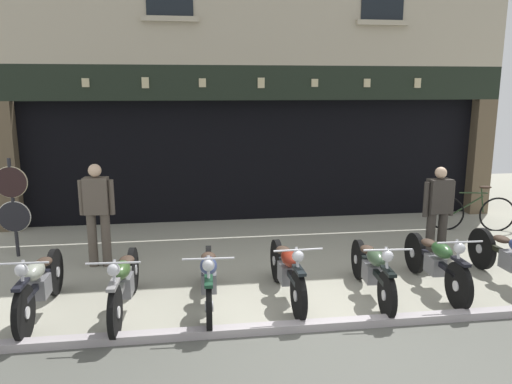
# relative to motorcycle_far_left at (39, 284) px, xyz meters

# --- Properties ---
(ground) EXTENTS (22.65, 22.00, 0.18)m
(ground) POSITION_rel_motorcycle_far_left_xyz_m (3.44, -1.94, -0.47)
(ground) COLOR #9D9A89
(shop_facade) EXTENTS (10.95, 4.42, 6.60)m
(shop_facade) POSITION_rel_motorcycle_far_left_xyz_m (3.44, 6.03, 1.34)
(shop_facade) COLOR black
(shop_facade) RESTS_ON ground
(motorcycle_far_left) EXTENTS (0.62, 1.97, 0.92)m
(motorcycle_far_left) POSITION_rel_motorcycle_far_left_xyz_m (0.00, 0.00, 0.00)
(motorcycle_far_left) COLOR black
(motorcycle_far_left) RESTS_ON ground
(motorcycle_left) EXTENTS (0.62, 2.02, 0.92)m
(motorcycle_left) POSITION_rel_motorcycle_far_left_xyz_m (1.06, -0.08, -0.01)
(motorcycle_left) COLOR black
(motorcycle_left) RESTS_ON ground
(motorcycle_center_left) EXTENTS (0.62, 1.99, 0.89)m
(motorcycle_center_left) POSITION_rel_motorcycle_far_left_xyz_m (2.14, -0.05, -0.02)
(motorcycle_center_left) COLOR black
(motorcycle_center_left) RESTS_ON ground
(motorcycle_center) EXTENTS (0.62, 1.95, 0.91)m
(motorcycle_center) POSITION_rel_motorcycle_far_left_xyz_m (3.22, 0.04, -0.01)
(motorcycle_center) COLOR black
(motorcycle_center) RESTS_ON ground
(motorcycle_center_right) EXTENTS (0.62, 1.95, 0.90)m
(motorcycle_center_right) POSITION_rel_motorcycle_far_left_xyz_m (4.40, -0.05, -0.02)
(motorcycle_center_right) COLOR black
(motorcycle_center_right) RESTS_ON ground
(motorcycle_right) EXTENTS (0.62, 1.98, 0.92)m
(motorcycle_right) POSITION_rel_motorcycle_far_left_xyz_m (5.40, 0.07, -0.01)
(motorcycle_right) COLOR black
(motorcycle_right) RESTS_ON ground
(motorcycle_far_right) EXTENTS (0.62, 2.11, 0.93)m
(motorcycle_far_right) POSITION_rel_motorcycle_far_left_xyz_m (6.56, 0.03, 0.00)
(motorcycle_far_right) COLOR black
(motorcycle_far_right) RESTS_ON ground
(salesman_left) EXTENTS (0.56, 0.26, 1.68)m
(salesman_left) POSITION_rel_motorcycle_far_left_xyz_m (0.46, 1.76, 0.51)
(salesman_left) COLOR brown
(salesman_left) RESTS_ON ground
(shopkeeper_center) EXTENTS (0.56, 0.26, 1.58)m
(shopkeeper_center) POSITION_rel_motorcycle_far_left_xyz_m (6.07, 1.35, 0.44)
(shopkeeper_center) COLOR #38332D
(shopkeeper_center) RESTS_ON ground
(tyre_sign_pole) EXTENTS (0.54, 0.06, 1.71)m
(tyre_sign_pole) POSITION_rel_motorcycle_far_left_xyz_m (-1.03, 2.44, 0.56)
(tyre_sign_pole) COLOR #232328
(tyre_sign_pole) RESTS_ON ground
(advert_board_near) EXTENTS (0.67, 0.03, 1.04)m
(advert_board_near) POSITION_rel_motorcycle_far_left_xyz_m (6.02, 4.44, 1.33)
(advert_board_near) COLOR beige
(leaning_bicycle) EXTENTS (1.68, 0.57, 0.95)m
(leaning_bicycle) POSITION_rel_motorcycle_far_left_xyz_m (7.63, 2.84, -0.05)
(leaning_bicycle) COLOR black
(leaning_bicycle) RESTS_ON ground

